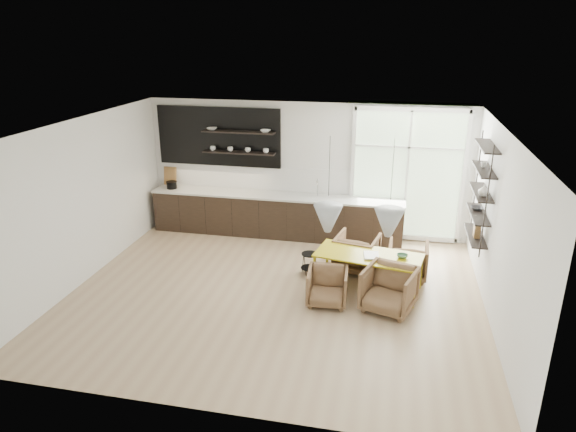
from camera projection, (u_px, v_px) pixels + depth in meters
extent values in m
cube|color=tan|center=(275.00, 294.00, 8.91)|extent=(7.00, 6.00, 0.01)
cube|color=white|center=(306.00, 169.00, 11.17)|extent=(7.00, 0.02, 2.90)
cube|color=white|center=(82.00, 202.00, 9.09)|extent=(0.02, 6.00, 2.90)
cube|color=white|center=(500.00, 232.00, 7.73)|extent=(0.02, 6.00, 2.90)
cube|color=white|center=(273.00, 127.00, 7.91)|extent=(7.00, 6.00, 0.01)
cube|color=#B2D1A5|center=(407.00, 175.00, 10.72)|extent=(2.20, 0.02, 2.70)
cube|color=silver|center=(407.00, 176.00, 10.69)|extent=(2.30, 0.08, 2.80)
cone|color=#AFB8BD|center=(328.00, 218.00, 7.70)|extent=(0.44, 0.44, 0.42)
cone|color=#AFB8BD|center=(389.00, 223.00, 7.52)|extent=(0.44, 0.44, 0.42)
cylinder|color=black|center=(329.00, 166.00, 7.42)|extent=(0.01, 0.01, 0.89)
cylinder|color=black|center=(393.00, 170.00, 7.25)|extent=(0.01, 0.01, 0.89)
cube|color=black|center=(276.00, 216.00, 11.32)|extent=(5.50, 0.65, 0.90)
cube|color=silver|center=(276.00, 195.00, 11.16)|extent=(5.54, 0.69, 0.04)
cube|color=white|center=(279.00, 179.00, 11.35)|extent=(5.50, 0.02, 0.55)
cube|color=black|center=(219.00, 137.00, 11.28)|extent=(2.80, 0.06, 1.30)
cube|color=black|center=(238.00, 132.00, 11.01)|extent=(1.60, 0.28, 0.03)
cube|color=black|center=(239.00, 152.00, 11.16)|extent=(1.60, 0.28, 0.03)
cube|color=olive|center=(170.00, 176.00, 11.79)|extent=(0.30, 0.10, 0.42)
cylinder|color=silver|center=(318.00, 188.00, 11.00)|extent=(0.02, 0.02, 0.40)
imported|color=white|center=(212.00, 129.00, 11.11)|extent=(0.22, 0.22, 0.05)
imported|color=white|center=(266.00, 131.00, 10.88)|extent=(0.22, 0.22, 0.05)
imported|color=white|center=(213.00, 148.00, 11.26)|extent=(0.12, 0.12, 0.10)
imported|color=white|center=(230.00, 149.00, 11.18)|extent=(0.12, 0.12, 0.10)
imported|color=white|center=(248.00, 150.00, 11.10)|extent=(0.12, 0.12, 0.10)
imported|color=white|center=(266.00, 151.00, 11.02)|extent=(0.12, 0.12, 0.10)
cylinder|color=black|center=(172.00, 185.00, 11.56)|extent=(0.23, 0.23, 0.14)
cube|color=black|center=(486.00, 203.00, 8.22)|extent=(0.02, 0.02, 1.90)
cube|color=black|center=(476.00, 182.00, 9.33)|extent=(0.02, 0.02, 1.90)
cube|color=black|center=(475.00, 235.00, 9.05)|extent=(0.26, 1.20, 0.02)
cube|color=black|center=(478.00, 214.00, 8.91)|extent=(0.26, 1.20, 0.02)
cube|color=black|center=(481.00, 192.00, 8.78)|extent=(0.26, 1.20, 0.02)
cube|color=black|center=(484.00, 169.00, 8.64)|extent=(0.26, 1.20, 0.03)
cube|color=black|center=(487.00, 146.00, 8.50)|extent=(0.26, 1.20, 0.03)
imported|color=white|center=(484.00, 190.00, 8.51)|extent=(0.18, 0.18, 0.19)
imported|color=#333338|center=(477.00, 208.00, 9.08)|extent=(0.22, 0.22, 0.05)
imported|color=white|center=(484.00, 165.00, 8.71)|extent=(0.10, 0.10, 0.09)
cube|color=olive|center=(477.00, 230.00, 8.91)|extent=(0.10, 0.18, 0.24)
cube|color=#B19F0F|center=(369.00, 255.00, 8.86)|extent=(1.92, 1.13, 0.03)
cube|color=#B19F0F|center=(314.00, 273.00, 8.97)|extent=(0.05, 0.05, 0.63)
cube|color=#B19F0F|center=(327.00, 257.00, 9.60)|extent=(0.05, 0.05, 0.63)
cube|color=#B19F0F|center=(414.00, 291.00, 8.35)|extent=(0.05, 0.05, 0.63)
cube|color=#B19F0F|center=(421.00, 272.00, 8.99)|extent=(0.05, 0.05, 0.63)
imported|color=brown|center=(357.00, 253.00, 9.68)|extent=(0.90, 0.91, 0.71)
imported|color=brown|center=(408.00, 260.00, 9.42)|extent=(0.73, 0.75, 0.66)
imported|color=brown|center=(327.00, 286.00, 8.51)|extent=(0.69, 0.71, 0.61)
imported|color=brown|center=(389.00, 289.00, 8.29)|extent=(0.99, 1.00, 0.73)
cylinder|color=black|center=(310.00, 254.00, 9.52)|extent=(0.30, 0.30, 0.02)
cylinder|color=black|center=(309.00, 268.00, 9.62)|extent=(0.32, 0.32, 0.01)
cylinder|color=black|center=(316.00, 265.00, 9.51)|extent=(0.01, 0.01, 0.40)
cylinder|color=black|center=(313.00, 261.00, 9.70)|extent=(0.01, 0.01, 0.40)
cylinder|color=black|center=(303.00, 262.00, 9.67)|extent=(0.01, 0.01, 0.40)
cylinder|color=black|center=(305.00, 266.00, 9.48)|extent=(0.01, 0.01, 0.40)
imported|color=white|center=(364.00, 255.00, 8.79)|extent=(0.29, 0.37, 0.03)
imported|color=#4C7A57|center=(402.00, 256.00, 8.73)|extent=(0.25, 0.25, 0.06)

